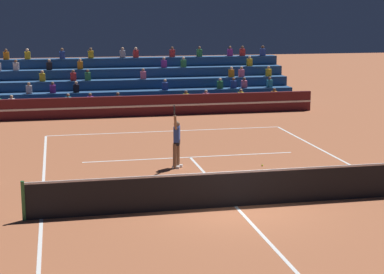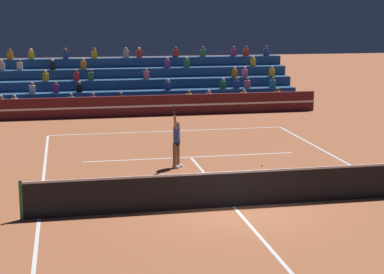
% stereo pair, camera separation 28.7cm
% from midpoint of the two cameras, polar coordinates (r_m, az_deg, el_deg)
% --- Properties ---
extents(ground_plane, '(120.00, 120.00, 0.00)m').
position_cam_midpoint_polar(ground_plane, '(18.74, 4.15, -6.19)').
color(ground_plane, '#AD603D').
extents(court_lines, '(11.10, 23.90, 0.01)m').
position_cam_midpoint_polar(court_lines, '(18.74, 4.15, -6.18)').
color(court_lines, white).
rests_on(court_lines, ground).
extents(tennis_net, '(12.00, 0.10, 1.10)m').
position_cam_midpoint_polar(tennis_net, '(18.58, 4.18, -4.59)').
color(tennis_net, '#2D6B38').
rests_on(tennis_net, ground).
extents(sponsor_banner_wall, '(18.00, 0.26, 1.10)m').
position_cam_midpoint_polar(sponsor_banner_wall, '(34.37, -3.13, 2.81)').
color(sponsor_banner_wall, '#51191E').
rests_on(sponsor_banner_wall, ground).
extents(bleacher_stand, '(17.22, 4.75, 3.38)m').
position_cam_midpoint_polar(bleacher_stand, '(38.04, -3.96, 4.34)').
color(bleacher_stand, navy).
rests_on(bleacher_stand, ground).
extents(tennis_player, '(0.51, 1.09, 2.44)m').
position_cam_midpoint_polar(tennis_player, '(22.93, -1.03, -0.36)').
color(tennis_player, brown).
rests_on(tennis_player, ground).
extents(tennis_ball, '(0.07, 0.07, 0.07)m').
position_cam_midpoint_polar(tennis_ball, '(23.50, 6.62, -2.53)').
color(tennis_ball, '#C6DB33').
rests_on(tennis_ball, ground).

